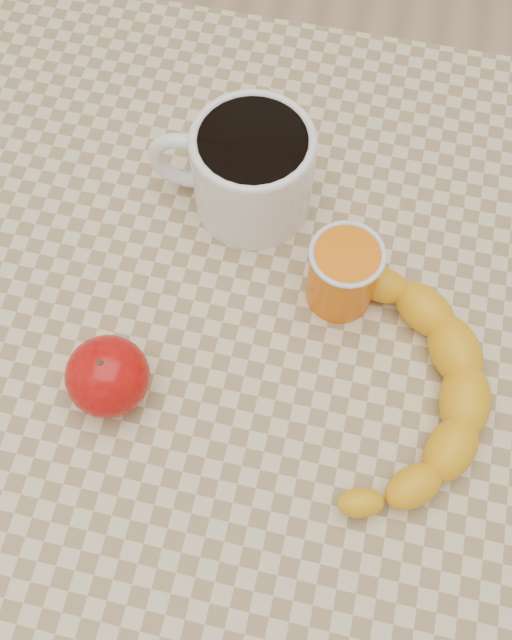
% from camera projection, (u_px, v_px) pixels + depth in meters
% --- Properties ---
extents(ground, '(3.00, 3.00, 0.00)m').
position_uv_depth(ground, '(256.00, 489.00, 1.36)').
color(ground, tan).
rests_on(ground, ground).
extents(table, '(0.80, 0.80, 0.75)m').
position_uv_depth(table, '(256.00, 362.00, 0.75)').
color(table, '#C9B68E').
rests_on(table, ground).
extents(coffee_mug, '(0.17, 0.12, 0.10)m').
position_uv_depth(coffee_mug, '(249.00, 168.00, 0.69)').
color(coffee_mug, silver).
rests_on(coffee_mug, table).
extents(orange_juice_glass, '(0.07, 0.07, 0.08)m').
position_uv_depth(orange_juice_glass, '(343.00, 274.00, 0.65)').
color(orange_juice_glass, '#DA6106').
rests_on(orange_juice_glass, table).
extents(apple, '(0.08, 0.08, 0.07)m').
position_uv_depth(apple, '(108.00, 376.00, 0.62)').
color(apple, '#8E0408').
rests_on(apple, table).
extents(banana, '(0.26, 0.33, 0.05)m').
position_uv_depth(banana, '(395.00, 385.00, 0.63)').
color(banana, gold).
rests_on(banana, table).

